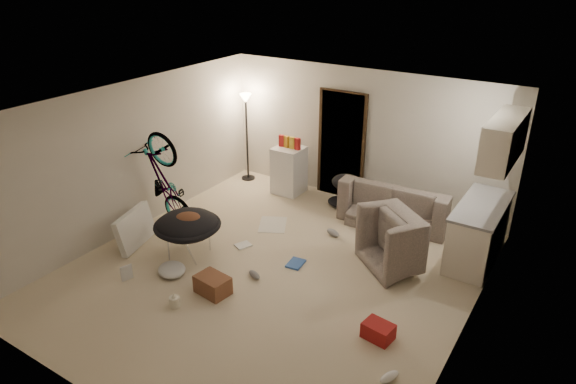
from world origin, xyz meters
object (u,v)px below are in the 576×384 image
Objects in this scene: tv_box at (135,228)px; drink_case_b at (378,331)px; floor_lamp at (246,119)px; kitchen_counter at (478,233)px; mini_fridge at (289,170)px; drink_case_a at (213,285)px; armchair at (410,244)px; juicer at (175,301)px; saucer_chair at (188,231)px; sofa at (395,208)px; bicycle at (167,201)px.

drink_case_b is (4.21, 0.01, -0.19)m from tv_box.
floor_lamp reaches higher than kitchen_counter.
floor_lamp is 1.38m from mini_fridge.
drink_case_a is 2.33m from drink_case_b.
juicer is at bearing 89.25° from armchair.
floor_lamp is 4.23m from drink_case_a.
kitchen_counter reaches higher than drink_case_b.
saucer_chair is 1.35m from juicer.
kitchen_counter is at bearing 47.95° from juicer.
mini_fridge is 4.02m from juicer.
armchair is 2.97m from drink_case_a.
bicycle is (-3.24, -2.24, 0.20)m from sofa.
saucer_chair is (-2.97, -1.60, 0.10)m from armchair.
floor_lamp is 1.00× the size of bicycle.
bicycle reaches higher than drink_case_b.
bicycle reaches higher than sofa.
mini_fridge is at bearing 89.44° from saucer_chair.
juicer is at bearing -43.03° from tv_box.
armchair reaches higher than juicer.
armchair is (-0.81, -0.70, -0.11)m from kitchen_counter.
saucer_chair is (-2.28, -2.75, 0.16)m from sofa.
drink_case_b is (-0.52, -2.51, -0.34)m from kitchen_counter.
juicer is at bearing -152.83° from drink_case_b.
saucer_chair is 1.16m from drink_case_a.
saucer_chair is 2.24× the size of drink_case_a.
saucer_chair is at bearing -148.63° from kitchen_counter.
juicer is (0.69, -3.94, -0.38)m from mini_fridge.
kitchen_counter is at bearing -100.14° from armchair.
drink_case_a is (2.01, -3.53, -1.18)m from floor_lamp.
saucer_chair is 0.99m from tv_box.
sofa reaches higher than drink_case_b.
sofa is 1.83× the size of saucer_chair.
bicycle is (0.10, -2.44, -0.83)m from floor_lamp.
bicycle is at bearing -87.65° from floor_lamp.
floor_lamp is 1.76× the size of saucer_chair.
drink_case_a is at bearing -60.35° from floor_lamp.
juicer is at bearing -132.04° from bicycle.
kitchen_counter is at bearing 12.39° from tv_box.
juicer is at bearing -107.25° from drink_case_a.
bicycle reaches higher than juicer.
tv_box is at bearing 39.24° from sofa.
saucer_chair reaches higher than drink_case_b.
bicycle reaches higher than armchair.
tv_box is at bearing -167.18° from saucer_chair.
mini_fridge is 0.90× the size of saucer_chair.
kitchen_counter is at bearing 31.37° from saucer_chair.
mini_fridge reaches higher than saucer_chair.
armchair is at bearing 54.83° from drink_case_a.
armchair reaches higher than tv_box.
armchair is 2.86× the size of drink_case_b.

